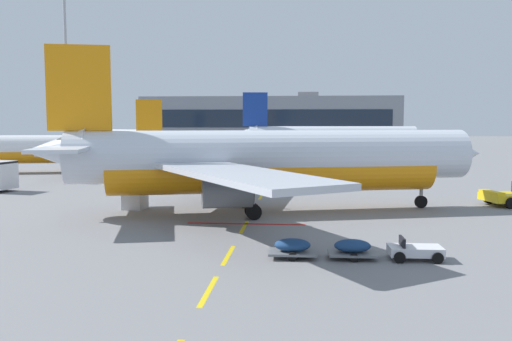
% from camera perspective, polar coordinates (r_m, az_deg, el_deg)
% --- Properties ---
extents(ground, '(400.00, 400.00, 0.00)m').
position_cam_1_polar(ground, '(56.31, 23.91, -2.14)').
color(ground, slate).
extents(apron_paint_markings, '(8.00, 95.69, 0.01)m').
position_cam_1_polar(apron_paint_markings, '(50.61, 0.73, -2.47)').
color(apron_paint_markings, yellow).
rests_on(apron_paint_markings, ground).
extents(airliner_foreground, '(34.46, 33.60, 12.20)m').
position_cam_1_polar(airliner_foreground, '(39.75, 1.13, 1.11)').
color(airliner_foreground, silver).
rests_on(airliner_foreground, ground).
extents(airliner_mid_left, '(27.05, 25.83, 9.80)m').
position_cam_1_polar(airliner_mid_left, '(130.14, -15.14, 3.51)').
color(airliner_mid_left, white).
rests_on(airliner_mid_left, ground).
extents(airliner_far_center, '(27.82, 27.11, 9.86)m').
position_cam_1_polar(airliner_far_center, '(76.13, -19.57, 2.25)').
color(airliner_far_center, white).
rests_on(airliner_far_center, ground).
extents(airliner_far_right, '(33.71, 33.21, 11.82)m').
position_cam_1_polar(airliner_far_right, '(93.45, 7.90, 3.41)').
color(airliner_far_right, silver).
rests_on(airliner_far_right, ground).
extents(ground_power_truck, '(6.16, 7.02, 3.14)m').
position_cam_1_polar(ground_power_truck, '(61.89, -1.95, 0.48)').
color(ground_power_truck, black).
rests_on(ground_power_truck, ground).
extents(baggage_train, '(8.63, 1.76, 1.14)m').
position_cam_1_polar(baggage_train, '(27.20, 10.42, -8.26)').
color(baggage_train, silver).
rests_on(baggage_train, ground).
extents(uld_cargo_container, '(1.79, 1.76, 1.60)m').
position_cam_1_polar(uld_cargo_container, '(42.58, -12.91, -3.01)').
color(uld_cargo_container, '#B7BCC6').
rests_on(uld_cargo_container, ground).
extents(apron_light_mast_near, '(1.80, 1.80, 29.69)m').
position_cam_1_polar(apron_light_mast_near, '(73.98, -19.87, 13.73)').
color(apron_light_mast_near, slate).
rests_on(apron_light_mast_near, ground).
extents(terminal_satellite, '(73.91, 24.09, 15.47)m').
position_cam_1_polar(terminal_satellite, '(159.87, 1.63, 5.36)').
color(terminal_satellite, gray).
rests_on(terminal_satellite, ground).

